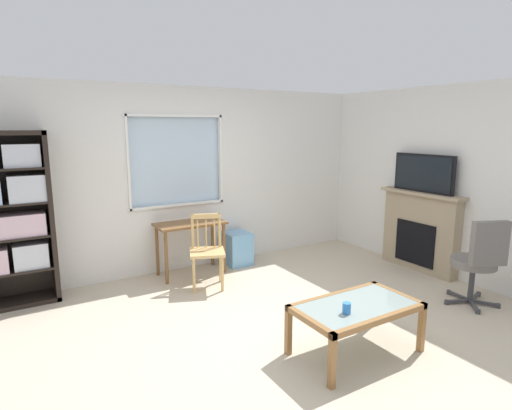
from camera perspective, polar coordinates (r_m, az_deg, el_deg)
The scene contains 12 objects.
ground at distance 4.32m, azimuth 2.53°, elevation -16.52°, with size 6.53×5.41×0.02m, color beige.
wall_back_with_window at distance 5.86m, azimuth -9.27°, elevation 3.30°, with size 5.53×0.15×2.50m.
wall_right at distance 5.94m, azimuth 25.97°, elevation 2.71°, with size 0.12×4.61×2.50m, color silver.
bookshelf at distance 5.24m, azimuth -31.15°, elevation -1.28°, with size 0.90×0.38×1.93m.
desk_under_window at distance 5.60m, azimuth -9.02°, elevation -3.59°, with size 0.91×0.46×0.71m.
wooden_chair at distance 5.18m, azimuth -6.76°, elevation -6.21°, with size 0.54×0.53×0.90m.
plastic_drawer_unit at distance 6.04m, azimuth -2.68°, elevation -5.94°, with size 0.35×0.40×0.47m, color #72ADDB.
fireplace at distance 6.16m, azimuth 21.62°, elevation -3.33°, with size 0.26×1.22×1.10m.
tv at distance 6.01m, azimuth 22.04°, elevation 4.08°, with size 0.06×0.91×0.51m.
office_chair at distance 5.16m, azimuth 28.35°, elevation -6.49°, with size 0.59×0.62×1.00m.
coffee_table at distance 3.82m, azimuth 13.62°, elevation -13.98°, with size 1.09×0.62×0.45m.
sippy_cup at distance 3.59m, azimuth 12.35°, elevation -13.67°, with size 0.07×0.07×0.09m, color #337FD6.
Camera 1 is at (-2.14, -3.19, 1.97)m, focal length 29.09 mm.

